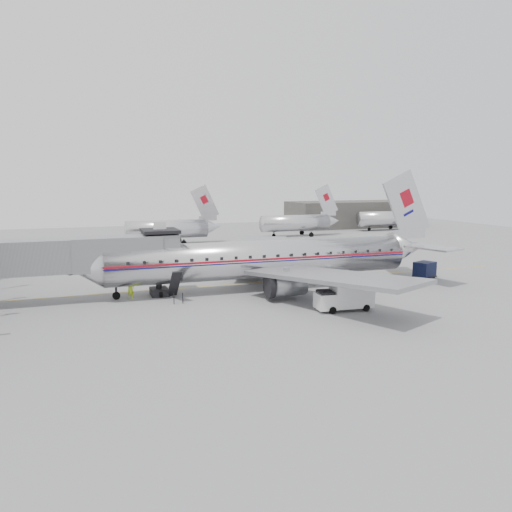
{
  "coord_description": "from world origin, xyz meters",
  "views": [
    {
      "loc": [
        -16.32,
        -43.75,
        11.01
      ],
      "look_at": [
        0.89,
        4.35,
        3.2
      ],
      "focal_mm": 35.0,
      "sensor_mm": 36.0,
      "label": 1
    }
  ],
  "objects_px": {
    "baggage_cart_white": "(337,277)",
    "ramp_worker": "(131,290)",
    "service_van": "(345,296)",
    "baggage_cart_navy": "(425,270)",
    "airliner": "(269,259)"
  },
  "relations": [
    {
      "from": "baggage_cart_white",
      "to": "ramp_worker",
      "type": "height_order",
      "value": "ramp_worker"
    },
    {
      "from": "service_van",
      "to": "baggage_cart_white",
      "type": "distance_m",
      "value": 10.31
    },
    {
      "from": "baggage_cart_navy",
      "to": "ramp_worker",
      "type": "bearing_deg",
      "value": 156.92
    },
    {
      "from": "baggage_cart_navy",
      "to": "baggage_cart_white",
      "type": "height_order",
      "value": "baggage_cart_navy"
    },
    {
      "from": "airliner",
      "to": "ramp_worker",
      "type": "height_order",
      "value": "airliner"
    },
    {
      "from": "airliner",
      "to": "baggage_cart_navy",
      "type": "xyz_separation_m",
      "value": [
        18.48,
        -0.99,
        -2.08
      ]
    },
    {
      "from": "service_van",
      "to": "baggage_cart_navy",
      "type": "relative_size",
      "value": 1.76
    },
    {
      "from": "airliner",
      "to": "baggage_cart_navy",
      "type": "bearing_deg",
      "value": -2.03
    },
    {
      "from": "airliner",
      "to": "baggage_cart_white",
      "type": "distance_m",
      "value": 7.75
    },
    {
      "from": "baggage_cart_navy",
      "to": "ramp_worker",
      "type": "xyz_separation_m",
      "value": [
        -32.3,
        1.0,
        -0.16
      ]
    },
    {
      "from": "baggage_cart_navy",
      "to": "baggage_cart_white",
      "type": "bearing_deg",
      "value": 158.69
    },
    {
      "from": "baggage_cart_white",
      "to": "service_van",
      "type": "bearing_deg",
      "value": -137.38
    },
    {
      "from": "airliner",
      "to": "service_van",
      "type": "relative_size",
      "value": 7.68
    },
    {
      "from": "service_van",
      "to": "baggage_cart_white",
      "type": "xyz_separation_m",
      "value": [
        4.44,
        9.3,
        -0.33
      ]
    },
    {
      "from": "service_van",
      "to": "baggage_cart_white",
      "type": "height_order",
      "value": "service_van"
    }
  ]
}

